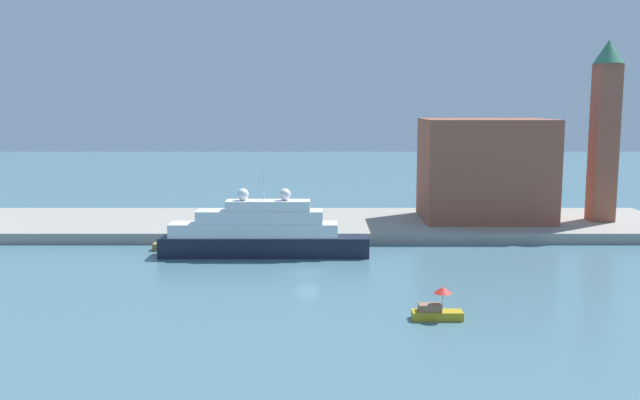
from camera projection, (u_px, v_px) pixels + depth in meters
name	position (u px, v px, depth m)	size (l,w,h in m)	color
ground	(305.00, 273.00, 80.45)	(400.00, 400.00, 0.00)	slate
quay_dock	(308.00, 224.00, 107.98)	(110.00, 23.79, 1.52)	gray
large_yacht	(259.00, 234.00, 88.78)	(26.59, 3.85, 10.59)	black
small_motorboat	(435.00, 309.00, 62.98)	(4.56, 1.67, 3.04)	#B7991E
work_barge	(174.00, 247.00, 92.68)	(6.06, 1.74, 0.93)	olive
harbor_building	(483.00, 169.00, 107.16)	(19.16, 13.53, 15.45)	#93513D
bell_tower	(602.00, 125.00, 105.05)	(4.48, 4.48, 27.19)	#93513D
parked_car	(222.00, 218.00, 105.00)	(4.35, 1.69, 1.46)	#B21E1E
person_figure	(238.00, 227.00, 97.54)	(0.36, 0.36, 1.55)	maroon
mooring_bollard	(282.00, 230.00, 97.08)	(0.55, 0.55, 0.74)	black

